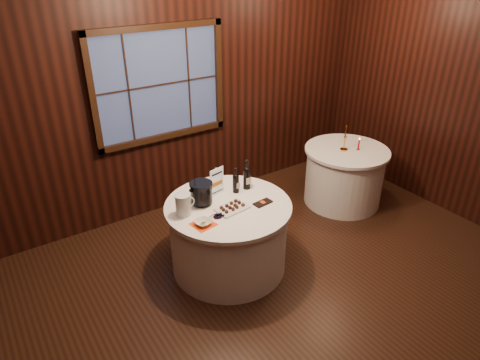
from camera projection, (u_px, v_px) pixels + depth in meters
ground at (288, 324)px, 3.90m from camera, size 6.00×6.00×0.00m
back_wall at (160, 93)px, 5.00m from camera, size 6.00×0.10×3.00m
main_table at (229, 236)px, 4.45m from camera, size 1.28×1.28×0.77m
side_table at (344, 176)px, 5.65m from camera, size 1.08×1.08×0.77m
sign_stand at (217, 184)px, 4.44m from camera, size 0.18×0.12×0.29m
port_bottle_left at (236, 182)px, 4.44m from camera, size 0.07×0.07×0.28m
port_bottle_right at (247, 176)px, 4.50m from camera, size 0.08×0.08×0.33m
ice_bucket at (201, 193)px, 4.23m from camera, size 0.23×0.23×0.24m
chocolate_plate at (232, 208)px, 4.19m from camera, size 0.34×0.25×0.05m
chocolate_box at (263, 203)px, 4.28m from camera, size 0.20×0.11×0.02m
grape_bunch at (218, 215)px, 4.07m from camera, size 0.18×0.10×0.04m
glass_pitcher at (183, 205)px, 4.06m from camera, size 0.20×0.15×0.22m
orange_napkin at (203, 224)px, 3.96m from camera, size 0.23×0.23×0.00m
cracker_bowl at (203, 222)px, 3.95m from camera, size 0.18×0.18×0.04m
brass_candlestick at (345, 141)px, 5.39m from camera, size 0.10×0.10×0.35m
red_candle at (359, 145)px, 5.42m from camera, size 0.04×0.04×0.16m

